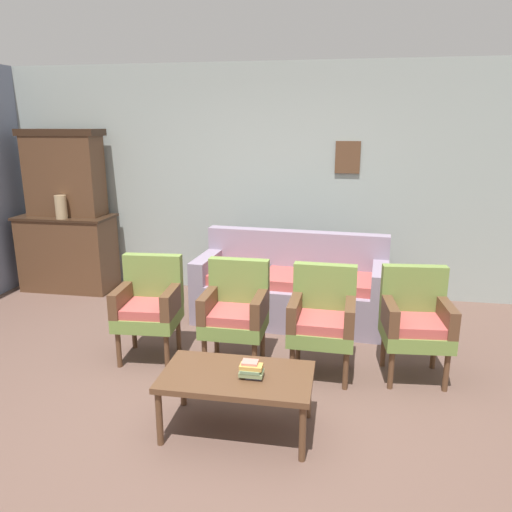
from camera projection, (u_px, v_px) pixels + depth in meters
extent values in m
plane|color=brown|center=(216.00, 401.00, 3.74)|extent=(7.68, 7.68, 0.00)
cube|color=#939E99|center=(270.00, 182.00, 5.89)|extent=(6.40, 0.06, 2.70)
cube|color=brown|center=(348.00, 157.00, 5.62)|extent=(0.28, 0.02, 0.36)
cube|color=brown|center=(69.00, 254.00, 6.18)|extent=(1.10, 0.52, 0.90)
cube|color=#342115|center=(65.00, 217.00, 6.06)|extent=(1.16, 0.55, 0.03)
cube|color=brown|center=(65.00, 176.00, 6.01)|extent=(0.90, 0.36, 0.95)
cube|color=#342115|center=(60.00, 132.00, 5.88)|extent=(0.99, 0.38, 0.08)
cylinder|color=tan|center=(61.00, 207.00, 5.85)|extent=(0.14, 0.14, 0.28)
cube|color=gray|center=(290.00, 301.00, 5.22)|extent=(2.02, 0.94, 0.42)
cube|color=gray|center=(296.00, 253.00, 5.41)|extent=(1.97, 0.30, 0.48)
cube|color=gray|center=(380.00, 278.00, 4.92)|extent=(0.22, 0.81, 0.24)
cube|color=gray|center=(208.00, 265.00, 5.35)|extent=(0.22, 0.81, 0.24)
cube|color=#B74C47|center=(346.00, 283.00, 4.98)|extent=(0.56, 0.60, 0.10)
cube|color=#B74C47|center=(290.00, 279.00, 5.12)|extent=(0.56, 0.60, 0.10)
cube|color=#B74C47|center=(236.00, 275.00, 5.25)|extent=(0.56, 0.60, 0.10)
cube|color=olive|center=(148.00, 318.00, 4.33)|extent=(0.55, 0.51, 0.12)
cube|color=#B74C47|center=(147.00, 309.00, 4.28)|extent=(0.47, 0.44, 0.10)
cube|color=olive|center=(154.00, 279.00, 4.44)|extent=(0.53, 0.14, 0.46)
cube|color=brown|center=(172.00, 301.00, 4.26)|extent=(0.11, 0.48, 0.22)
cube|color=brown|center=(123.00, 299.00, 4.31)|extent=(0.11, 0.48, 0.22)
cylinder|color=brown|center=(167.00, 352.00, 4.18)|extent=(0.04, 0.04, 0.32)
cylinder|color=brown|center=(119.00, 349.00, 4.22)|extent=(0.04, 0.04, 0.32)
cylinder|color=brown|center=(178.00, 333.00, 4.54)|extent=(0.04, 0.04, 0.32)
cylinder|color=brown|center=(134.00, 331.00, 4.59)|extent=(0.04, 0.04, 0.32)
cube|color=olive|center=(234.00, 324.00, 4.19)|extent=(0.53, 0.49, 0.12)
cube|color=#B74C47|center=(234.00, 315.00, 4.14)|extent=(0.45, 0.41, 0.10)
cube|color=olive|center=(239.00, 285.00, 4.30)|extent=(0.52, 0.11, 0.46)
cube|color=brown|center=(260.00, 307.00, 4.10)|extent=(0.09, 0.48, 0.22)
cube|color=brown|center=(209.00, 304.00, 4.18)|extent=(0.09, 0.48, 0.22)
cylinder|color=brown|center=(254.00, 361.00, 4.02)|extent=(0.04, 0.04, 0.32)
cylinder|color=brown|center=(205.00, 356.00, 4.10)|extent=(0.04, 0.04, 0.32)
cylinder|color=brown|center=(263.00, 341.00, 4.39)|extent=(0.04, 0.04, 0.32)
cylinder|color=brown|center=(217.00, 337.00, 4.46)|extent=(0.04, 0.04, 0.32)
cube|color=olive|center=(322.00, 332.00, 4.03)|extent=(0.54, 0.50, 0.12)
cube|color=#B74C47|center=(322.00, 323.00, 3.99)|extent=(0.45, 0.42, 0.10)
cube|color=olive|center=(325.00, 291.00, 4.14)|extent=(0.52, 0.12, 0.46)
cube|color=brown|center=(350.00, 315.00, 3.94)|extent=(0.10, 0.48, 0.22)
cube|color=brown|center=(295.00, 311.00, 4.03)|extent=(0.10, 0.48, 0.22)
cylinder|color=brown|center=(346.00, 370.00, 3.86)|extent=(0.04, 0.04, 0.32)
cylinder|color=brown|center=(292.00, 365.00, 3.95)|extent=(0.04, 0.04, 0.32)
cylinder|color=brown|center=(347.00, 349.00, 4.22)|extent=(0.04, 0.04, 0.32)
cylinder|color=brown|center=(298.00, 345.00, 4.31)|extent=(0.04, 0.04, 0.32)
cube|color=olive|center=(416.00, 335.00, 3.98)|extent=(0.56, 0.52, 0.12)
cube|color=#B74C47|center=(417.00, 325.00, 3.94)|extent=(0.48, 0.44, 0.10)
cube|color=olive|center=(413.00, 292.00, 4.10)|extent=(0.53, 0.14, 0.46)
cube|color=brown|center=(446.00, 316.00, 3.92)|extent=(0.12, 0.49, 0.22)
cube|color=brown|center=(389.00, 314.00, 3.96)|extent=(0.12, 0.49, 0.22)
cylinder|color=brown|center=(446.00, 372.00, 3.84)|extent=(0.04, 0.04, 0.32)
cylinder|color=brown|center=(391.00, 370.00, 3.87)|extent=(0.04, 0.04, 0.32)
cylinder|color=brown|center=(434.00, 350.00, 4.20)|extent=(0.04, 0.04, 0.32)
cylinder|color=brown|center=(383.00, 349.00, 4.24)|extent=(0.04, 0.04, 0.32)
cube|color=brown|center=(237.00, 377.00, 3.28)|extent=(1.00, 0.56, 0.04)
cylinder|color=brown|center=(183.00, 381.00, 3.64)|extent=(0.04, 0.04, 0.38)
cylinder|color=brown|center=(308.00, 393.00, 3.49)|extent=(0.04, 0.04, 0.38)
cylinder|color=brown|center=(159.00, 418.00, 3.18)|extent=(0.04, 0.04, 0.38)
cylinder|color=brown|center=(302.00, 433.00, 3.03)|extent=(0.04, 0.04, 0.38)
cube|color=slate|center=(254.00, 376.00, 3.23)|extent=(0.10, 0.08, 0.02)
cube|color=gray|center=(251.00, 373.00, 3.22)|extent=(0.16, 0.10, 0.03)
cube|color=gray|center=(251.00, 370.00, 3.20)|extent=(0.13, 0.08, 0.02)
cube|color=gold|center=(251.00, 367.00, 3.20)|extent=(0.15, 0.08, 0.03)
cube|color=tan|center=(250.00, 362.00, 3.21)|extent=(0.10, 0.08, 0.02)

